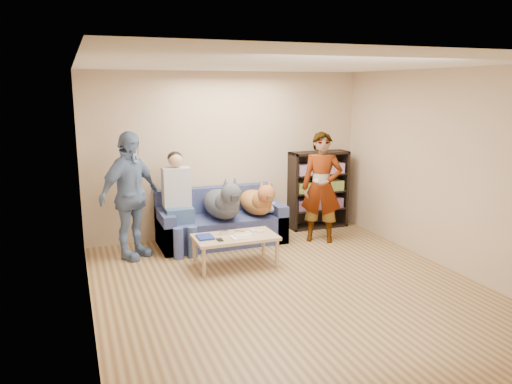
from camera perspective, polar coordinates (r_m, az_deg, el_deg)
name	(u,v)px	position (r m, az deg, el deg)	size (l,w,h in m)	color
ground	(292,290)	(6.05, 4.08, -11.07)	(5.00, 5.00, 0.00)	brown
ceiling	(295,64)	(5.58, 4.49, 14.34)	(5.00, 5.00, 0.00)	white
wall_back	(227,155)	(7.98, -3.30, 4.27)	(4.50, 4.50, 0.00)	tan
wall_front	(449,248)	(3.63, 21.16, -5.95)	(4.50, 4.50, 0.00)	tan
wall_left	(84,198)	(5.16, -19.03, -0.61)	(5.00, 5.00, 0.00)	tan
wall_right	(452,171)	(6.91, 21.47, 2.27)	(5.00, 5.00, 0.00)	tan
blanket	(270,207)	(7.83, 1.65, -1.77)	(0.45, 0.38, 0.16)	#ADACB1
person_standing_right	(322,187)	(7.70, 7.51, 0.51)	(0.62, 0.41, 1.70)	gray
person_standing_left	(130,196)	(7.09, -14.23, -0.41)	(1.04, 0.43, 1.78)	#6986A8
held_controller	(316,180)	(7.41, 6.91, 1.32)	(0.04, 0.12, 0.03)	silver
notebook_blue	(205,237)	(6.60, -5.84, -5.13)	(0.20, 0.26, 0.03)	navy
papers	(241,237)	(6.58, -1.70, -5.15)	(0.26, 0.20, 0.01)	white
magazine	(243,235)	(6.61, -1.51, -4.97)	(0.22, 0.17, 0.01)	beige
camera_silver	(224,232)	(6.73, -3.69, -4.64)	(0.11, 0.06, 0.05)	#B1B1B6
controller_a	(252,231)	(6.84, -0.42, -4.43)	(0.04, 0.13, 0.03)	white
controller_b	(260,232)	(6.79, 0.45, -4.55)	(0.09, 0.06, 0.03)	silver
headphone_cup_a	(250,234)	(6.70, -0.71, -4.81)	(0.07, 0.07, 0.02)	white
headphone_cup_b	(248,232)	(6.78, -0.94, -4.63)	(0.07, 0.07, 0.02)	silver
pen_orange	(238,239)	(6.51, -2.11, -5.39)	(0.01, 0.01, 0.14)	#D3531D
pen_black	(239,231)	(6.86, -1.91, -4.48)	(0.01, 0.01, 0.14)	black
wallet	(220,240)	(6.48, -4.16, -5.47)	(0.07, 0.12, 0.01)	black
sofa	(220,224)	(7.73, -4.08, -3.70)	(1.90, 0.85, 0.82)	#515B93
person_seated	(178,198)	(7.34, -8.90, -0.71)	(0.40, 0.73, 1.47)	#3D5E87
dog_gray	(223,202)	(7.44, -3.80, -1.20)	(0.48, 1.28, 0.70)	#474A50
dog_tan	(257,201)	(7.66, 0.17, -1.04)	(0.42, 1.17, 0.61)	#BA8138
coffee_table	(235,239)	(6.68, -2.39, -5.40)	(1.10, 0.60, 0.42)	tan
bookshelf	(318,188)	(8.52, 7.10, 0.45)	(1.00, 0.34, 1.30)	black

